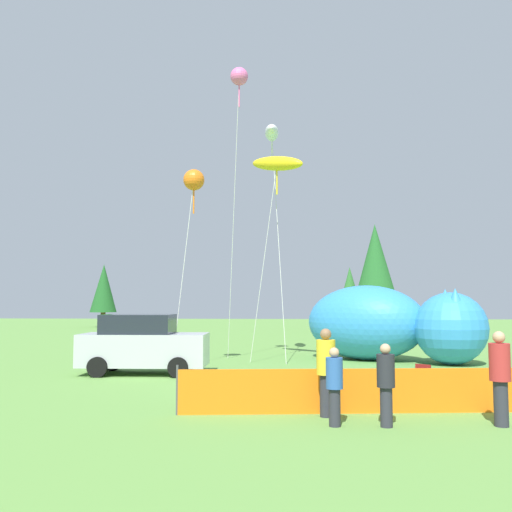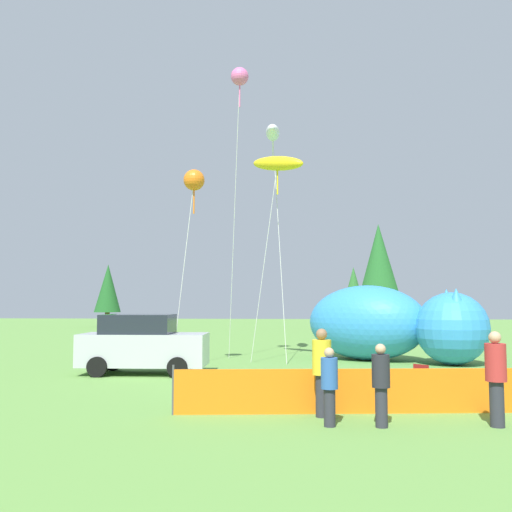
% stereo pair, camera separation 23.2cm
% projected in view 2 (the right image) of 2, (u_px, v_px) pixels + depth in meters
% --- Properties ---
extents(ground_plane, '(120.00, 120.00, 0.00)m').
position_uv_depth(ground_plane, '(277.00, 386.00, 16.81)').
color(ground_plane, '#609342').
extents(parked_car, '(4.33, 2.08, 2.03)m').
position_uv_depth(parked_car, '(143.00, 344.00, 19.60)').
color(parked_car, '#B7BCC1').
rests_on(parked_car, ground).
extents(folding_chair, '(0.68, 0.68, 0.86)m').
position_uv_depth(folding_chair, '(424.00, 378.00, 14.82)').
color(folding_chair, maroon).
rests_on(folding_chair, ground).
extents(inflatable_cat, '(7.54, 5.69, 3.15)m').
position_uv_depth(inflatable_cat, '(389.00, 326.00, 23.65)').
color(inflatable_cat, '#338CD8').
rests_on(inflatable_cat, ground).
extents(safety_fence, '(8.01, 0.88, 1.09)m').
position_uv_depth(safety_fence, '(353.00, 391.00, 12.72)').
color(safety_fence, orange).
rests_on(safety_fence, ground).
extents(spectator_in_grey_shirt, '(0.41, 0.41, 1.90)m').
position_uv_depth(spectator_in_grey_shirt, '(322.00, 369.00, 12.40)').
color(spectator_in_grey_shirt, '#2D2D38').
rests_on(spectator_in_grey_shirt, ground).
extents(spectator_in_red_shirt, '(0.36, 0.36, 1.65)m').
position_uv_depth(spectator_in_red_shirt, '(381.00, 382.00, 11.38)').
color(spectator_in_red_shirt, '#2D2D38').
rests_on(spectator_in_red_shirt, ground).
extents(spectator_in_black_shirt, '(0.34, 0.34, 1.57)m').
position_uv_depth(spectator_in_black_shirt, '(329.00, 383.00, 11.45)').
color(spectator_in_black_shirt, '#2D2D38').
rests_on(spectator_in_black_shirt, ground).
extents(spectator_in_yellow_shirt, '(0.41, 0.41, 1.90)m').
position_uv_depth(spectator_in_yellow_shirt, '(496.00, 375.00, 11.43)').
color(spectator_in_yellow_shirt, '#2D2D38').
rests_on(spectator_in_yellow_shirt, ground).
extents(kite_orange_flower, '(1.10, 0.86, 7.52)m').
position_uv_depth(kite_orange_flower, '(194.00, 181.00, 21.78)').
color(kite_orange_flower, silver).
rests_on(kite_orange_flower, ground).
extents(kite_white_ghost, '(1.01, 3.72, 10.49)m').
position_uv_depth(kite_white_ghost, '(273.00, 134.00, 25.58)').
color(kite_white_ghost, silver).
rests_on(kite_white_ghost, ground).
extents(kite_yellow_hero, '(2.46, 2.23, 8.73)m').
position_uv_depth(kite_yellow_hero, '(277.00, 164.00, 23.53)').
color(kite_yellow_hero, silver).
rests_on(kite_yellow_hero, ground).
extents(kite_pink_octopus, '(1.04, 2.39, 12.18)m').
position_uv_depth(kite_pink_octopus, '(240.00, 79.00, 23.67)').
color(kite_pink_octopus, silver).
rests_on(kite_pink_octopus, ground).
extents(horizon_tree_east, '(3.59, 3.59, 8.58)m').
position_uv_depth(horizon_tree_east, '(379.00, 265.00, 45.02)').
color(horizon_tree_east, brown).
rests_on(horizon_tree_east, ground).
extents(horizon_tree_west, '(2.47, 2.47, 5.90)m').
position_uv_depth(horizon_tree_west, '(108.00, 288.00, 53.64)').
color(horizon_tree_west, brown).
rests_on(horizon_tree_west, ground).
extents(horizon_tree_mid, '(2.26, 2.26, 5.39)m').
position_uv_depth(horizon_tree_mid, '(354.00, 291.00, 49.24)').
color(horizon_tree_mid, brown).
rests_on(horizon_tree_mid, ground).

